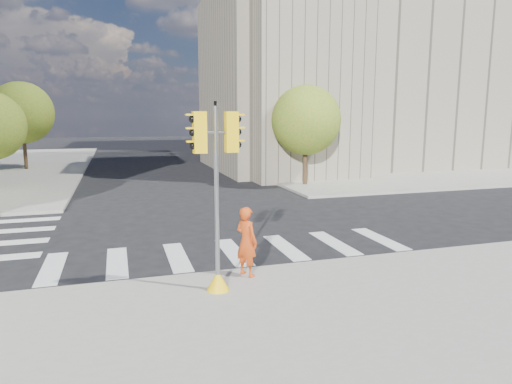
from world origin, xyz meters
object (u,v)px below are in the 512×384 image
(lamp_far, at_px, (238,113))
(photographer, at_px, (247,241))
(traffic_signal, at_px, (217,213))
(lamp_near, at_px, (290,112))

(lamp_far, relative_size, photographer, 4.34)
(lamp_far, height_order, photographer, lamp_far)
(traffic_signal, bearing_deg, lamp_near, 60.71)
(lamp_near, relative_size, photographer, 4.34)
(lamp_near, relative_size, traffic_signal, 1.78)
(lamp_near, distance_m, photographer, 20.70)
(lamp_near, distance_m, lamp_far, 14.00)
(lamp_near, bearing_deg, traffic_signal, -115.70)
(lamp_near, distance_m, traffic_signal, 21.67)
(lamp_far, xyz_separation_m, traffic_signal, (-9.34, -33.40, -2.50))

